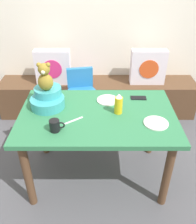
{
  "coord_description": "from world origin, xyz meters",
  "views": [
    {
      "loc": [
        0.01,
        -1.73,
        1.9
      ],
      "look_at": [
        0.0,
        0.1,
        0.69
      ],
      "focal_mm": 39.04,
      "sensor_mm": 36.0,
      "label": 1
    }
  ],
  "objects": [
    {
      "name": "ground_plane",
      "position": [
        0.0,
        0.0,
        0.0
      ],
      "size": [
        8.0,
        8.0,
        0.0
      ],
      "primitive_type": "plane",
      "color": "#4C4C51"
    },
    {
      "name": "back_wall",
      "position": [
        0.0,
        1.45,
        1.3
      ],
      "size": [
        4.4,
        0.1,
        2.6
      ],
      "primitive_type": "cube",
      "color": "silver",
      "rests_on": "ground_plane"
    },
    {
      "name": "window_bench",
      "position": [
        0.0,
        1.18,
        0.23
      ],
      "size": [
        2.6,
        0.44,
        0.46
      ],
      "primitive_type": "cube",
      "color": "brown",
      "rests_on": "ground_plane"
    },
    {
      "name": "pillow_floral_left",
      "position": [
        -0.56,
        1.15,
        0.68
      ],
      "size": [
        0.44,
        0.15,
        0.44
      ],
      "color": "silver",
      "rests_on": "window_bench"
    },
    {
      "name": "pillow_floral_right",
      "position": [
        0.64,
        1.15,
        0.68
      ],
      "size": [
        0.44,
        0.15,
        0.44
      ],
      "color": "silver",
      "rests_on": "window_bench"
    },
    {
      "name": "book_stack",
      "position": [
        -0.17,
        1.18,
        0.49
      ],
      "size": [
        0.2,
        0.14,
        0.06
      ],
      "primitive_type": "cube",
      "color": "#C862CB",
      "rests_on": "window_bench"
    },
    {
      "name": "dining_table",
      "position": [
        0.0,
        0.0,
        0.63
      ],
      "size": [
        1.34,
        0.85,
        0.74
      ],
      "color": "#2D7247",
      "rests_on": "ground_plane"
    },
    {
      "name": "highchair",
      "position": [
        -0.19,
        0.74,
        0.52
      ],
      "size": [
        0.37,
        0.49,
        0.79
      ],
      "color": "#2672B2",
      "rests_on": "ground_plane"
    },
    {
      "name": "infant_seat_teal",
      "position": [
        -0.44,
        0.13,
        0.81
      ],
      "size": [
        0.3,
        0.33,
        0.16
      ],
      "color": "teal",
      "rests_on": "dining_table"
    },
    {
      "name": "teddy_bear",
      "position": [
        -0.44,
        0.13,
        1.02
      ],
      "size": [
        0.13,
        0.12,
        0.25
      ],
      "color": "olive",
      "rests_on": "infant_seat_teal"
    },
    {
      "name": "ketchup_bottle",
      "position": [
        0.18,
        0.01,
        0.83
      ],
      "size": [
        0.07,
        0.07,
        0.18
      ],
      "color": "gold",
      "rests_on": "dining_table"
    },
    {
      "name": "coffee_mug",
      "position": [
        -0.32,
        -0.24,
        0.79
      ],
      "size": [
        0.12,
        0.08,
        0.09
      ],
      "color": "black",
      "rests_on": "dining_table"
    },
    {
      "name": "dinner_plate_near",
      "position": [
        0.1,
        0.22,
        0.75
      ],
      "size": [
        0.2,
        0.2,
        0.01
      ],
      "primitive_type": "cylinder",
      "color": "white",
      "rests_on": "dining_table"
    },
    {
      "name": "dinner_plate_far",
      "position": [
        0.47,
        -0.15,
        0.75
      ],
      "size": [
        0.2,
        0.2,
        0.01
      ],
      "primitive_type": "cylinder",
      "color": "white",
      "rests_on": "dining_table"
    },
    {
      "name": "cell_phone",
      "position": [
        0.39,
        0.26,
        0.74
      ],
      "size": [
        0.15,
        0.07,
        0.01
      ],
      "primitive_type": "cube",
      "rotation": [
        0.0,
        0.0,
        1.54
      ],
      "color": "black",
      "rests_on": "dining_table"
    },
    {
      "name": "table_fork",
      "position": [
        -0.19,
        -0.11,
        0.74
      ],
      "size": [
        0.15,
        0.11,
        0.01
      ],
      "primitive_type": "cube",
      "rotation": [
        0.0,
        0.0,
        2.19
      ],
      "color": "silver",
      "rests_on": "dining_table"
    }
  ]
}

